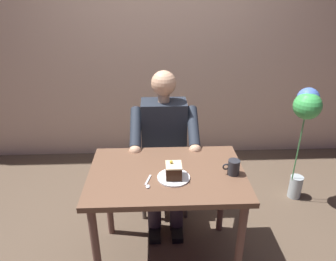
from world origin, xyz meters
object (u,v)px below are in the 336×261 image
Objects in this scene: seated_person at (164,147)px; coffee_cup at (233,167)px; cake_slice at (174,171)px; chair at (164,153)px; dessert_spoon at (148,183)px; dining_table at (167,185)px; balloon_display at (306,118)px.

coffee_cup is (-0.42, 0.56, 0.15)m from seated_person.
seated_person is 11.65× the size of cake_slice.
chair is 0.82m from cake_slice.
seated_person reaches higher than coffee_cup.
chair is 6.34× the size of dessert_spoon.
seated_person is (0.00, 0.17, 0.16)m from chair.
dessert_spoon is at bearing 79.55° from seated_person.
chair is 8.34× the size of cake_slice.
dining_table is 0.80× the size of seated_person.
dessert_spoon is at bearing 46.61° from dining_table.
seated_person is 1.21m from balloon_display.
chair is 1.24m from balloon_display.
dessert_spoon reaches higher than dining_table.
dining_table is at bearing 90.00° from chair.
dining_table is at bearing -60.15° from cake_slice.
balloon_display is at bearing -138.20° from coffee_cup.
cake_slice is 0.99× the size of coffee_cup.
coffee_cup is (-0.38, -0.03, -0.00)m from cake_slice.
chair is 0.87m from dessert_spoon.
seated_person is 8.86× the size of dessert_spoon.
coffee_cup is 0.77× the size of dessert_spoon.
chair is at bearing -90.00° from seated_person.
dining_table is 1.37m from balloon_display.
seated_person is 0.67m from dessert_spoon.
dining_table is at bearing 28.62° from balloon_display.
chair is at bearing -87.00° from cake_slice.
cake_slice is 0.38m from coffee_cup.
balloon_display reaches higher than chair.
cake_slice is at bearing 119.85° from dining_table.
dining_table is 0.92× the size of balloon_display.
seated_person reaches higher than balloon_display.
coffee_cup is 1.03m from balloon_display.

